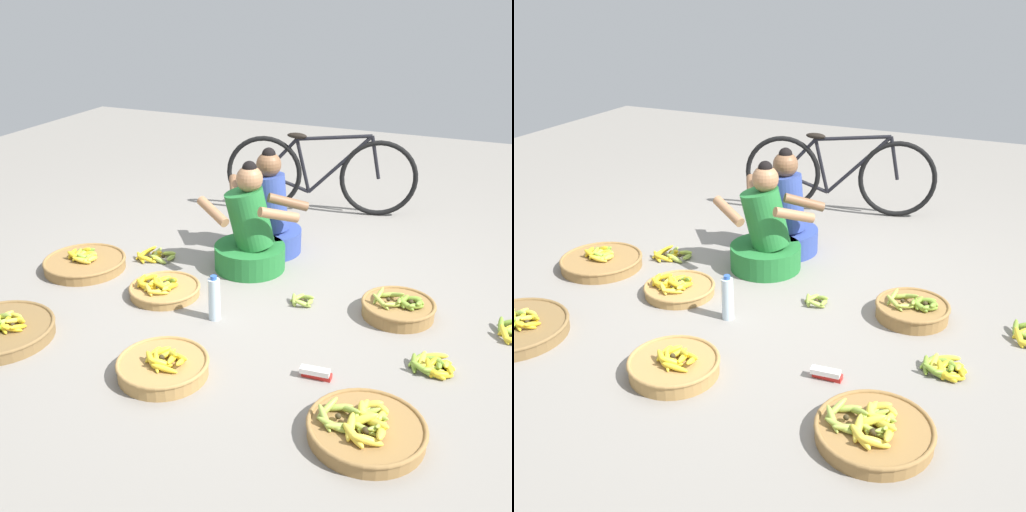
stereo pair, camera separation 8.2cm
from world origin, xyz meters
The scene contains 15 objects.
ground_plane centered at (0.00, 0.00, 0.00)m, with size 10.00×10.00×0.00m, color gray.
vendor_woman_front centered at (-0.26, 0.30, 0.26)m, with size 0.73×0.54×0.81m.
vendor_woman_behind centered at (-0.27, 0.65, 0.26)m, with size 0.74×0.53×0.82m.
bicycle_leaning centered at (-0.17, 1.64, 0.36)m, with size 1.66×0.46×0.73m.
banana_basket_front_center centered at (-0.15, -1.13, 0.05)m, with size 0.51×0.51×0.16m.
banana_basket_back_left centered at (-1.24, -1.19, 0.05)m, with size 0.65×0.65×0.16m.
banana_basket_mid_right centered at (-0.63, -0.32, 0.05)m, with size 0.48×0.48×0.14m.
banana_basket_mid_left centered at (0.89, 0.02, 0.06)m, with size 0.47×0.47×0.17m.
banana_basket_near_vendor centered at (0.98, -1.19, 0.05)m, with size 0.57×0.57×0.15m.
banana_basket_front_right centered at (-1.37, -0.20, 0.05)m, with size 0.60×0.60×0.15m.
loose_bananas_back_center centered at (0.28, -0.07, 0.03)m, with size 0.17×0.17×0.08m.
loose_bananas_front_left centered at (1.19, -0.50, 0.03)m, with size 0.27×0.24×0.09m.
loose_bananas_back_right centered at (-0.99, 0.15, 0.03)m, with size 0.31×0.24×0.09m.
water_bottle centered at (-0.16, -0.48, 0.14)m, with size 0.08×0.08×0.30m.
packet_carton_stack centered at (0.62, -0.83, 0.03)m, with size 0.17×0.07×0.06m.
Camera 2 is at (1.51, -3.49, 1.99)m, focal length 43.84 mm.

